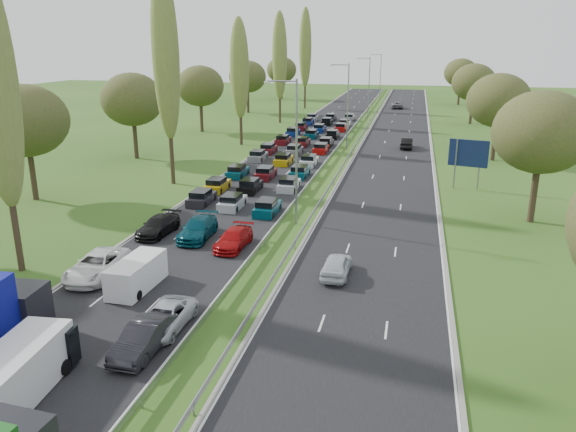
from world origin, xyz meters
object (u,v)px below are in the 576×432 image
Objects in this scene: near_car_3 at (158,226)px; white_van_rear at (138,273)px; white_van_front at (23,368)px; direction_sign at (468,155)px; near_car_2 at (97,265)px.

white_van_rear reaches higher than near_car_3.
white_van_front is at bearing -86.92° from white_van_rear.
near_car_3 is at bearing -140.68° from direction_sign.
direction_sign is (25.28, 29.37, 2.76)m from near_car_2.
near_car_2 is 1.15× the size of near_car_3.
white_van_front is (3.51, -20.94, 0.44)m from near_car_3.
direction_sign is at bearing 46.17° from near_car_2.
near_car_3 is at bearing 94.66° from white_van_front.
white_van_rear is (3.27, -9.74, 0.25)m from near_car_3.
near_car_3 is 10.28m from white_van_rear.
white_van_front is 46.85m from direction_sign.
direction_sign is at bearing 57.66° from white_van_front.
near_car_2 is 3.57m from white_van_rear.
near_car_2 is at bearing 101.99° from white_van_front.
white_van_front is at bearing -76.28° from near_car_2.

